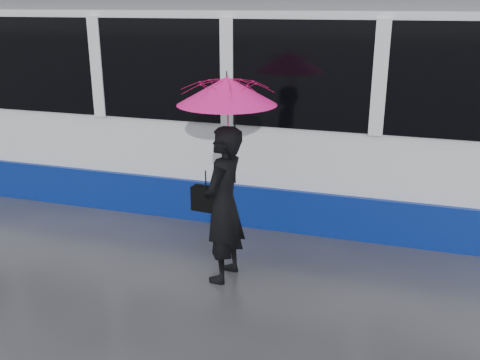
% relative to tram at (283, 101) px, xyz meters
% --- Properties ---
extents(ground, '(90.00, 90.00, 0.00)m').
position_rel_tram_xyz_m(ground, '(-0.38, -2.50, -1.64)').
color(ground, '#2D2D32').
rests_on(ground, ground).
extents(rails, '(34.00, 1.51, 0.02)m').
position_rel_tram_xyz_m(rails, '(-0.38, -0.00, -1.63)').
color(rails, '#3F3D38').
rests_on(rails, ground).
extents(tram, '(26.00, 2.56, 3.35)m').
position_rel_tram_xyz_m(tram, '(0.00, 0.00, 0.00)').
color(tram, white).
rests_on(tram, ground).
extents(woman, '(0.50, 0.71, 1.83)m').
position_rel_tram_xyz_m(woman, '(-0.03, -2.77, -0.72)').
color(woman, black).
rests_on(woman, ground).
extents(umbrella, '(1.17, 1.17, 1.24)m').
position_rel_tram_xyz_m(umbrella, '(0.02, -2.77, 0.37)').
color(umbrella, '#FF1557').
rests_on(umbrella, ground).
extents(handbag, '(0.34, 0.17, 0.46)m').
position_rel_tram_xyz_m(handbag, '(-0.25, -2.75, -0.68)').
color(handbag, black).
rests_on(handbag, ground).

